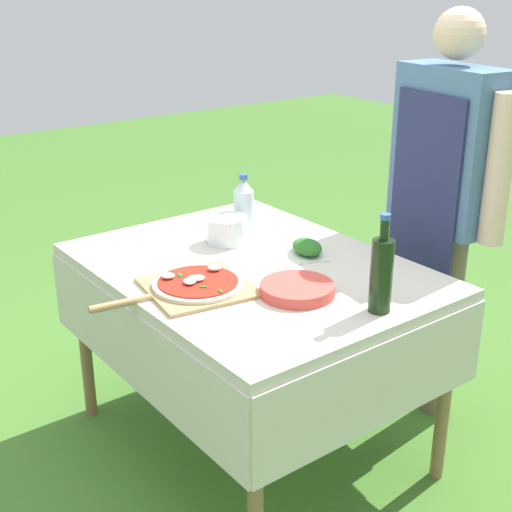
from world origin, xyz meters
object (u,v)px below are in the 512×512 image
Objects in this scene: mixing_tub at (227,230)px; pizza_on_peel at (195,285)px; person_cook at (443,188)px; prep_table at (252,287)px; herb_container at (307,248)px; plate_stack at (297,289)px; water_bottle at (244,205)px; oil_bottle at (381,273)px.

pizza_on_peel is at bearing -48.60° from mixing_tub.
prep_table is at bearing 82.61° from person_cook.
herb_container reaches higher than prep_table.
plate_stack is at bearing -10.36° from mixing_tub.
pizza_on_peel is 0.48m from herb_container.
person_cook is 6.86× the size of water_bottle.
herb_container is (0.33, 0.03, -0.08)m from water_bottle.
oil_bottle is at bearing 26.50° from plate_stack.
person_cook is at bearing 72.71° from herb_container.
person_cook reaches higher than plate_stack.
water_bottle is 0.96× the size of plate_stack.
plate_stack is (-0.23, -0.12, -0.10)m from oil_bottle.
plate_stack is at bearing -153.50° from oil_bottle.
mixing_tub is at bearing 140.41° from pizza_on_peel.
prep_table is at bearing -14.49° from mixing_tub.
person_cook is at bearing 95.57° from plate_stack.
water_bottle reaches higher than herb_container.
oil_bottle reaches higher than pizza_on_peel.
plate_stack is (0.24, -0.25, -0.01)m from herb_container.
water_bottle is 1.10× the size of herb_container.
herb_container is at bearing 79.76° from prep_table.
water_bottle is (-0.49, -0.55, -0.08)m from person_cook.
plate_stack is at bearing 55.30° from pizza_on_peel.
oil_bottle is (0.45, 0.35, 0.10)m from pizza_on_peel.
water_bottle is (-0.80, 0.10, -0.01)m from oil_bottle.
prep_table is 0.27m from mixing_tub.
person_cook reaches higher than mixing_tub.
oil_bottle is (0.51, 0.08, 0.20)m from prep_table.
person_cook is 0.57m from herb_container.
oil_bottle is at bearing -15.41° from herb_container.
mixing_tub reaches higher than pizza_on_peel.
pizza_on_peel is 0.57m from water_bottle.
plate_stack is (0.07, -0.76, -0.17)m from person_cook.
oil_bottle is (0.31, -0.65, -0.07)m from person_cook.
oil_bottle is 0.81m from water_bottle.
plate_stack is at bearing -46.27° from herb_container.
herb_container is 0.87× the size of plate_stack.
plate_stack reaches higher than prep_table.
water_bottle is at bearing 116.31° from mixing_tub.
water_bottle is (-0.29, 0.18, 0.19)m from prep_table.
water_bottle reaches higher than mixing_tub.
pizza_on_peel is 2.57× the size of herb_container.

